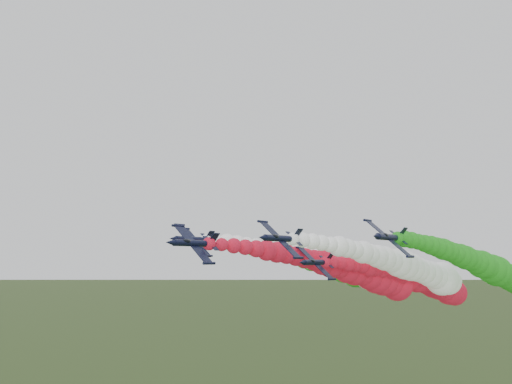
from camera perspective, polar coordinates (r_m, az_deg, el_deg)
jet_lead at (r=111.82m, az=11.85°, el=-9.14°), size 12.10×72.17×15.17m
jet_inner_left at (r=124.25m, az=9.40°, el=-8.45°), size 11.72×71.79×14.78m
jet_inner_right at (r=116.12m, az=17.61°, el=-8.39°), size 11.83×71.70×14.69m
jet_outer_left at (r=137.59m, az=8.34°, el=-8.39°), size 11.76×71.77×14.76m
jet_outer_right at (r=121.01m, az=24.94°, el=-7.85°), size 11.57×71.64×14.63m
jet_trail at (r=133.05m, az=18.84°, el=-9.85°), size 11.79×71.86×14.85m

